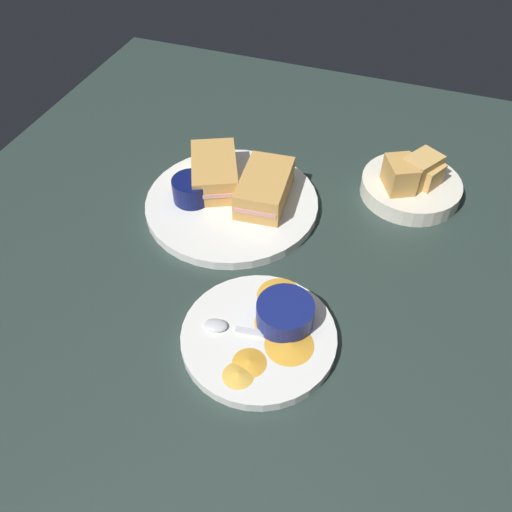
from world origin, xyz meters
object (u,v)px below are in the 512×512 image
Objects in this scene: sandwich_half_far at (214,172)px; plate_sandwich_main at (232,204)px; bread_basket_rear at (411,183)px; ramekin_light_gravy at (285,313)px; plate_chips_companion at (259,337)px; sandwich_half_near at (265,188)px; spoon_by_dark_ramekin at (223,201)px; ramekin_dark_sauce at (192,188)px; spoon_by_gravy_ramekin at (225,327)px.

plate_sandwich_main is at bearing 53.25° from sandwich_half_far.
bread_basket_rear is at bearing 115.95° from plate_sandwich_main.
bread_basket_rear is at bearing 161.37° from ramekin_light_gravy.
plate_chips_companion is 40.80cm from bread_basket_rear.
sandwich_half_near is (-2.21, 5.13, 3.20)cm from plate_sandwich_main.
bread_basket_rear reaches higher than plate_sandwich_main.
sandwich_half_far is 1.90× the size of ramekin_light_gravy.
spoon_by_dark_ramekin is 32.73cm from bread_basket_rear.
bread_basket_rear is at bearing 107.60° from sandwich_half_far.
sandwich_half_far is 32.22cm from ramekin_light_gravy.
ramekin_dark_sauce reaches higher than plate_sandwich_main.
plate_sandwich_main is 1.96× the size of sandwich_half_far.
ramekin_dark_sauce is (1.63, -6.41, 2.95)cm from plate_sandwich_main.
ramekin_light_gravy is 8.32cm from spoon_by_gravy_ramekin.
sandwich_half_far reaches higher than ramekin_dark_sauce.
sandwich_half_far reaches higher than plate_sandwich_main.
plate_sandwich_main is at bearing -66.75° from sandwich_half_near.
ramekin_light_gravy is at bearing -18.63° from bread_basket_rear.
sandwich_half_near is at bearing -171.76° from spoon_by_gravy_ramekin.
spoon_by_gravy_ramekin is at bearing -61.59° from ramekin_light_gravy.
sandwich_half_near is 27.75cm from spoon_by_gravy_ramekin.
plate_sandwich_main is 26.94cm from ramekin_light_gravy.
sandwich_half_far is 2.31× the size of ramekin_dark_sauce.
plate_sandwich_main is at bearing -142.57° from ramekin_light_gravy.
sandwich_half_near reaches higher than ramekin_light_gravy.
bread_basket_rear reaches higher than ramekin_dark_sauce.
bread_basket_rear reaches higher than spoon_by_dark_ramekin.
plate_sandwich_main is 31.28cm from bread_basket_rear.
sandwich_half_near is 0.81× the size of bread_basket_rear.
spoon_by_gravy_ramekin is (28.52, 13.57, -2.04)cm from sandwich_half_far.
spoon_by_dark_ramekin is 26.74cm from ramekin_light_gravy.
ramekin_dark_sauce is at bearing -66.08° from bread_basket_rear.
sandwich_half_far is 1.51× the size of spoon_by_gravy_ramekin.
spoon_by_dark_ramekin is 0.47× the size of plate_chips_companion.
spoon_by_dark_ramekin is at bearing -147.70° from plate_chips_companion.
ramekin_dark_sauce reaches higher than spoon_by_dark_ramekin.
spoon_by_gravy_ramekin reaches higher than plate_sandwich_main.
ramekin_dark_sauce reaches higher than ramekin_light_gravy.
spoon_by_gravy_ramekin is at bearing -80.98° from plate_chips_companion.
sandwich_half_near is 0.92× the size of sandwich_half_far.
sandwich_half_near is at bearing 117.52° from spoon_by_dark_ramekin.
spoon_by_gravy_ramekin is at bearing 8.24° from sandwich_half_near.
spoon_by_gravy_ramekin is at bearing 25.45° from sandwich_half_far.
plate_sandwich_main is 2.12× the size of sandwich_half_near.
ramekin_dark_sauce is 28.26cm from spoon_by_gravy_ramekin.
sandwich_half_near is at bearing -162.28° from plate_chips_companion.
bread_basket_rear is at bearing 116.54° from sandwich_half_near.
ramekin_dark_sauce is at bearing -138.69° from plate_chips_companion.
plate_chips_companion is at bearing -20.73° from bread_basket_rear.
sandwich_half_far is 34.18cm from bread_basket_rear.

